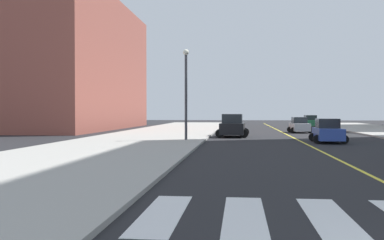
{
  "coord_description": "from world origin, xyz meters",
  "views": [
    {
      "loc": [
        -4.61,
        -5.66,
        2.27
      ],
      "look_at": [
        -8.17,
        27.48,
        1.62
      ],
      "focal_mm": 41.51,
      "sensor_mm": 36.0,
      "label": 1
    }
  ],
  "objects_px": {
    "car_gray_nearest": "(233,123)",
    "car_green_sixth": "(310,122)",
    "car_black_third": "(233,126)",
    "street_lamp": "(186,86)",
    "car_silver_fifth": "(299,125)",
    "car_blue_fourth": "(328,131)"
  },
  "relations": [
    {
      "from": "street_lamp",
      "to": "car_blue_fourth",
      "type": "bearing_deg",
      "value": 0.18
    },
    {
      "from": "car_gray_nearest",
      "to": "car_silver_fifth",
      "type": "height_order",
      "value": "car_gray_nearest"
    },
    {
      "from": "car_silver_fifth",
      "to": "street_lamp",
      "type": "bearing_deg",
      "value": 53.26
    },
    {
      "from": "car_gray_nearest",
      "to": "car_black_third",
      "type": "distance_m",
      "value": 19.31
    },
    {
      "from": "car_black_third",
      "to": "street_lamp",
      "type": "relative_size",
      "value": 0.69
    },
    {
      "from": "car_black_third",
      "to": "car_green_sixth",
      "type": "height_order",
      "value": "car_black_third"
    },
    {
      "from": "car_blue_fourth",
      "to": "car_green_sixth",
      "type": "bearing_deg",
      "value": -95.08
    },
    {
      "from": "car_blue_fourth",
      "to": "street_lamp",
      "type": "bearing_deg",
      "value": 1.74
    },
    {
      "from": "street_lamp",
      "to": "car_black_third",
      "type": "bearing_deg",
      "value": 62.6
    },
    {
      "from": "car_green_sixth",
      "to": "car_gray_nearest",
      "type": "bearing_deg",
      "value": 25.11
    },
    {
      "from": "car_black_third",
      "to": "car_silver_fifth",
      "type": "distance_m",
      "value": 11.09
    },
    {
      "from": "car_gray_nearest",
      "to": "car_blue_fourth",
      "type": "bearing_deg",
      "value": -73.69
    },
    {
      "from": "car_silver_fifth",
      "to": "car_green_sixth",
      "type": "relative_size",
      "value": 0.96
    },
    {
      "from": "car_gray_nearest",
      "to": "car_silver_fifth",
      "type": "relative_size",
      "value": 0.99
    },
    {
      "from": "car_gray_nearest",
      "to": "car_silver_fifth",
      "type": "bearing_deg",
      "value": -55.25
    },
    {
      "from": "car_gray_nearest",
      "to": "car_black_third",
      "type": "relative_size",
      "value": 0.81
    },
    {
      "from": "car_gray_nearest",
      "to": "car_blue_fourth",
      "type": "distance_m",
      "value": 26.84
    },
    {
      "from": "car_blue_fourth",
      "to": "car_green_sixth",
      "type": "xyz_separation_m",
      "value": [
        3.67,
        31.51,
        -0.0
      ]
    },
    {
      "from": "car_green_sixth",
      "to": "street_lamp",
      "type": "distance_m",
      "value": 34.7
    },
    {
      "from": "street_lamp",
      "to": "car_green_sixth",
      "type": "bearing_deg",
      "value": 65.97
    },
    {
      "from": "car_blue_fourth",
      "to": "street_lamp",
      "type": "height_order",
      "value": "street_lamp"
    },
    {
      "from": "car_gray_nearest",
      "to": "car_green_sixth",
      "type": "bearing_deg",
      "value": 27.98
    }
  ]
}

